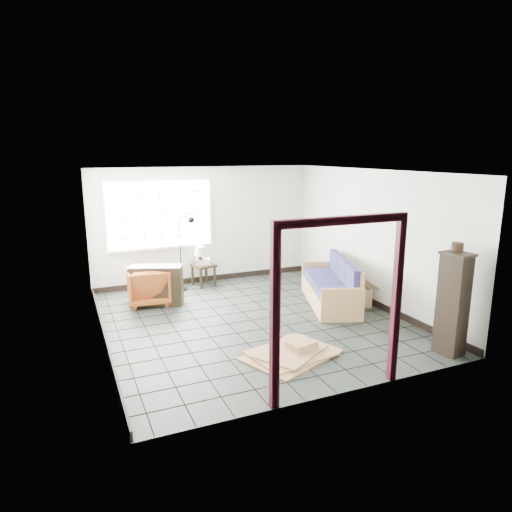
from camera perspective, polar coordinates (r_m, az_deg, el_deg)
name	(u,v)px	position (r m, az deg, el deg)	size (l,w,h in m)	color
ground	(252,320)	(8.16, -0.53, -8.02)	(5.50, 5.50, 0.00)	black
room_shell	(251,226)	(7.75, -0.64, 3.73)	(5.02, 5.52, 2.61)	beige
window_panel	(160,215)	(10.01, -11.93, 5.07)	(2.32, 0.08, 1.52)	silver
doorway_trim	(340,285)	(5.46, 10.50, -3.63)	(1.80, 0.08, 2.20)	black
futon_sofa	(333,288)	(9.04, 9.61, -3.93)	(1.40, 2.17, 0.90)	#AB724D
armchair	(148,284)	(9.14, -13.32, -3.42)	(0.78, 0.73, 0.80)	#8F4814
side_table	(203,268)	(10.15, -6.59, -1.51)	(0.54, 0.54, 0.49)	black
table_lamp	(200,252)	(10.07, -7.01, 0.52)	(0.29, 0.29, 0.40)	black
projector	(203,261)	(10.16, -6.63, -0.67)	(0.36, 0.31, 0.11)	silver
floor_lamp	(186,250)	(9.77, -8.75, 0.80)	(0.45, 0.37, 1.67)	black
console_shelf	(156,285)	(9.06, -12.34, -3.60)	(1.07, 0.72, 0.77)	black
tall_shelf	(453,303)	(7.21, 23.38, -5.44)	(0.38, 0.46, 1.53)	black
pot	(457,247)	(7.10, 23.87, 1.04)	(0.21, 0.21, 0.12)	black
open_box	(355,296)	(9.08, 12.22, -4.93)	(0.97, 0.65, 0.50)	olive
cardboard_pile	(292,352)	(6.84, 4.58, -11.89)	(1.58, 1.37, 0.19)	olive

